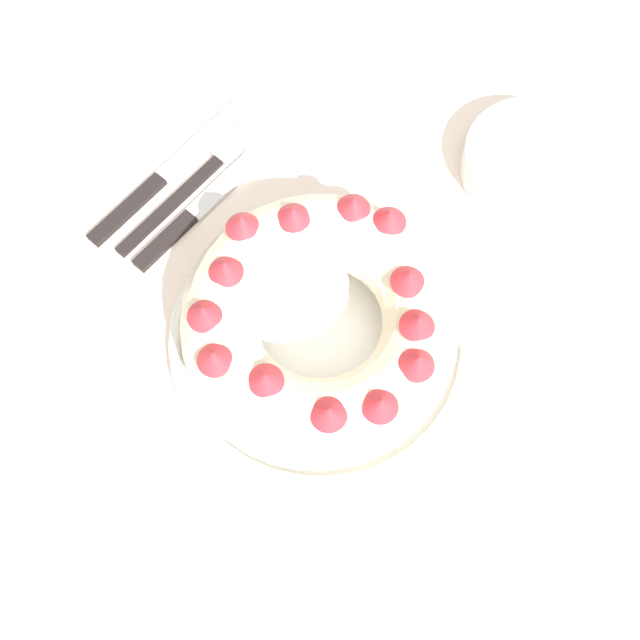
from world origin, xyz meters
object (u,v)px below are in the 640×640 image
at_px(serving_dish, 320,337).
at_px(serving_knife, 159,181).
at_px(fork, 200,177).
at_px(cake_knife, 190,218).
at_px(side_bowl, 531,163).
at_px(bundt_cake, 320,319).

relative_size(serving_dish, serving_knife, 1.31).
distance_m(serving_dish, serving_knife, 0.25).
bearing_deg(serving_dish, fork, 165.22).
distance_m(cake_knife, side_bowl, 0.37).
bearing_deg(serving_dish, side_bowl, 81.35).
relative_size(serving_dish, fork, 1.42).
xyz_separation_m(fork, side_bowl, (0.26, 0.24, 0.01)).
xyz_separation_m(fork, serving_knife, (-0.03, -0.03, 0.00)).
distance_m(serving_knife, side_bowl, 0.40).
height_order(bundt_cake, cake_knife, bundt_cake).
xyz_separation_m(bundt_cake, serving_knife, (-0.25, 0.03, -0.05)).
height_order(serving_dish, serving_knife, serving_dish).
bearing_deg(side_bowl, bundt_cake, -98.66).
xyz_separation_m(serving_knife, side_bowl, (0.29, 0.27, 0.01)).
height_order(cake_knife, side_bowl, side_bowl).
bearing_deg(serving_dish, cake_knife, 175.51).
bearing_deg(serving_knife, serving_dish, -6.62).
distance_m(fork, side_bowl, 0.35).
relative_size(serving_dish, side_bowl, 2.02).
bearing_deg(serving_dish, bundt_cake, -170.26).
bearing_deg(serving_knife, fork, 45.06).
xyz_separation_m(serving_dish, bundt_cake, (-0.00, -0.00, 0.05)).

